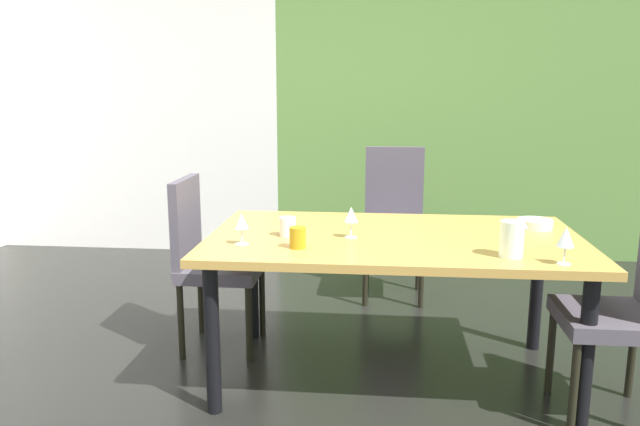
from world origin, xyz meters
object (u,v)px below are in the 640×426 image
at_px(wine_glass_near_window, 351,215).
at_px(serving_bowl_rear, 535,224).
at_px(chair_head_far, 394,216).
at_px(chair_right_near, 629,305).
at_px(chair_left_far, 208,254).
at_px(pitcher_right, 512,239).
at_px(wine_glass_front, 241,223).
at_px(cup_north, 298,238).
at_px(dining_table, 394,250).
at_px(cup_south, 288,227).
at_px(wine_glass_corner, 566,238).

bearing_deg(wine_glass_near_window, serving_bowl_rear, 17.84).
height_order(chair_head_far, chair_right_near, chair_head_far).
bearing_deg(chair_head_far, chair_left_far, 44.26).
distance_m(chair_left_far, serving_bowl_rear, 1.79).
bearing_deg(chair_right_near, pitcher_right, 95.82).
bearing_deg(wine_glass_front, chair_head_far, 64.88).
height_order(cup_north, pitcher_right, pitcher_right).
relative_size(dining_table, cup_north, 18.76).
relative_size(chair_left_far, cup_north, 10.02).
xyz_separation_m(dining_table, wine_glass_front, (-0.72, -0.25, 0.18)).
bearing_deg(chair_head_far, wine_glass_front, 64.88).
relative_size(serving_bowl_rear, cup_south, 1.95).
bearing_deg(wine_glass_corner, cup_south, 162.83).
distance_m(chair_head_far, chair_right_near, 1.91).
relative_size(chair_head_far, chair_right_near, 1.14).
relative_size(chair_head_far, wine_glass_front, 7.24).
height_order(chair_head_far, wine_glass_front, chair_head_far).
bearing_deg(wine_glass_front, serving_bowl_rear, 18.53).
distance_m(wine_glass_front, cup_south, 0.27).
distance_m(chair_right_near, serving_bowl_rear, 0.66).
relative_size(chair_left_far, serving_bowl_rear, 5.36).
xyz_separation_m(chair_left_far, chair_right_near, (2.08, -0.58, -0.02)).
bearing_deg(chair_right_near, serving_bowl_rear, 29.87).
xyz_separation_m(chair_right_near, wine_glass_near_window, (-1.25, 0.22, 0.34)).
xyz_separation_m(wine_glass_front, pitcher_right, (1.22, -0.10, -0.02)).
bearing_deg(serving_bowl_rear, dining_table, -162.09).
distance_m(chair_head_far, wine_glass_near_window, 1.45).
relative_size(dining_table, serving_bowl_rear, 10.04).
xyz_separation_m(chair_head_far, serving_bowl_rear, (0.71, -1.09, 0.20)).
bearing_deg(chair_head_far, wine_glass_corner, 110.83).
distance_m(dining_table, cup_south, 0.55).
relative_size(chair_right_near, serving_bowl_rear, 5.08).
bearing_deg(dining_table, serving_bowl_rear, 17.91).
bearing_deg(pitcher_right, wine_glass_corner, -26.54).
relative_size(wine_glass_near_window, wine_glass_corner, 0.96).
bearing_deg(cup_south, dining_table, 7.02).
bearing_deg(wine_glass_front, chair_right_near, -1.35).
height_order(chair_right_near, wine_glass_front, chair_right_near).
xyz_separation_m(wine_glass_front, serving_bowl_rear, (1.45, 0.49, -0.08)).
xyz_separation_m(chair_right_near, pitcher_right, (-0.54, -0.05, 0.31)).
height_order(chair_left_far, pitcher_right, chair_left_far).
height_order(chair_left_far, cup_north, chair_left_far).
bearing_deg(wine_glass_front, cup_south, 44.16).
relative_size(chair_head_far, pitcher_right, 6.58).
bearing_deg(cup_south, wine_glass_front, -135.84).
xyz_separation_m(chair_left_far, wine_glass_near_window, (0.83, -0.36, 0.32)).
relative_size(chair_right_near, pitcher_right, 5.79).
distance_m(chair_head_far, wine_glass_corner, 1.92).
xyz_separation_m(serving_bowl_rear, cup_north, (-1.18, -0.53, 0.03)).
distance_m(chair_left_far, cup_north, 0.87).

